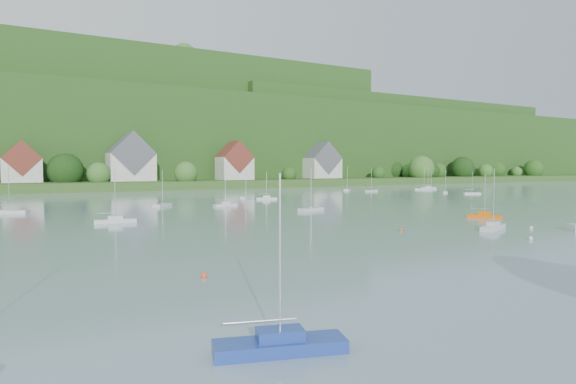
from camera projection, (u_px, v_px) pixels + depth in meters
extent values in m
cube|color=#31501E|center=(111.00, 184.00, 186.98)|extent=(600.00, 60.00, 3.00)
cube|color=#193F14|center=(84.00, 144.00, 251.08)|extent=(620.00, 160.00, 40.00)
cube|color=#193F14|center=(106.00, 128.00, 251.28)|extent=(240.00, 130.00, 60.00)
cube|color=#193F14|center=(357.00, 145.00, 312.81)|extent=(200.00, 110.00, 48.00)
sphere|color=#234C17|center=(497.00, 170.00, 292.00)|extent=(10.24, 10.24, 10.24)
sphere|color=#2A5E22|center=(421.00, 169.00, 239.55)|extent=(12.88, 12.88, 12.88)
sphere|color=black|center=(393.00, 170.00, 253.90)|extent=(10.46, 10.46, 10.46)
sphere|color=#234C17|center=(378.00, 173.00, 232.30)|extent=(6.45, 6.45, 6.45)
sphere|color=#2A5E22|center=(517.00, 172.00, 290.93)|extent=(6.37, 6.37, 6.37)
sphere|color=black|center=(417.00, 170.00, 256.74)|extent=(10.68, 10.68, 10.68)
sphere|color=black|center=(463.00, 169.00, 262.94)|extent=(12.85, 12.85, 12.85)
sphere|color=#2A5E22|center=(99.00, 174.00, 169.42)|extent=(8.19, 8.19, 8.19)
sphere|color=#2A5E22|center=(425.00, 170.00, 254.55)|extent=(10.50, 10.50, 10.50)
sphere|color=black|center=(432.00, 172.00, 248.72)|extent=(8.05, 8.05, 8.05)
sphere|color=#2A5E22|center=(233.00, 170.00, 203.02)|extent=(12.16, 12.16, 12.16)
sphere|color=#2A5E22|center=(186.00, 173.00, 180.73)|extent=(8.73, 8.73, 8.73)
sphere|color=#234C17|center=(486.00, 171.00, 274.45)|extent=(7.74, 7.74, 7.74)
sphere|color=#234C17|center=(438.00, 171.00, 253.41)|extent=(8.84, 8.84, 8.84)
sphere|color=#234C17|center=(534.00, 169.00, 289.76)|extent=(11.28, 11.28, 11.28)
sphere|color=#234C17|center=(289.00, 174.00, 204.49)|extent=(6.24, 6.24, 6.24)
sphere|color=black|center=(316.00, 172.00, 226.28)|extent=(8.16, 8.16, 8.16)
sphere|color=#2A5E22|center=(409.00, 172.00, 251.75)|extent=(8.09, 8.09, 8.09)
sphere|color=#2A5E22|center=(485.00, 171.00, 273.30)|extent=(8.14, 8.14, 8.14)
sphere|color=black|center=(66.00, 171.00, 166.46)|extent=(11.92, 11.92, 11.92)
sphere|color=#234C17|center=(170.00, 65.00, 251.22)|extent=(12.83, 12.83, 12.83)
sphere|color=#234C17|center=(83.00, 66.00, 253.58)|extent=(12.73, 12.73, 12.73)
sphere|color=#234C17|center=(256.00, 70.00, 263.85)|extent=(11.50, 11.50, 11.50)
sphere|color=#234C17|center=(197.00, 74.00, 278.93)|extent=(14.65, 14.65, 14.65)
sphere|color=#2A5E22|center=(184.00, 56.00, 230.52)|extent=(11.95, 11.95, 11.95)
sphere|color=#234C17|center=(318.00, 75.00, 276.54)|extent=(9.76, 9.76, 9.76)
sphere|color=black|center=(83.00, 52.00, 219.83)|extent=(8.21, 8.21, 8.21)
sphere|color=#2A5E22|center=(32.00, 56.00, 230.86)|extent=(12.24, 12.24, 12.24)
sphere|color=#2A5E22|center=(307.00, 76.00, 277.92)|extent=(9.00, 9.00, 9.00)
sphere|color=#234C17|center=(273.00, 78.00, 284.26)|extent=(8.03, 8.03, 8.03)
sphere|color=#2A5E22|center=(375.00, 107.00, 322.58)|extent=(9.52, 9.52, 9.52)
sphere|color=#2A5E22|center=(436.00, 112.00, 351.18)|extent=(9.12, 9.12, 9.12)
sphere|color=#2A5E22|center=(272.00, 97.00, 284.89)|extent=(14.97, 14.97, 14.97)
sphere|color=black|center=(387.00, 100.00, 289.77)|extent=(7.52, 7.52, 7.52)
sphere|color=#234C17|center=(240.00, 95.00, 271.94)|extent=(9.78, 9.78, 9.78)
sphere|color=#234C17|center=(304.00, 99.00, 291.25)|extent=(12.02, 12.02, 12.02)
sphere|color=black|center=(347.00, 98.00, 284.06)|extent=(11.57, 11.57, 11.57)
sphere|color=#234C17|center=(339.00, 92.00, 264.87)|extent=(12.65, 12.65, 12.65)
sphere|color=#2A5E22|center=(362.00, 98.00, 279.80)|extent=(8.28, 8.28, 8.28)
sphere|color=black|center=(358.00, 107.00, 323.48)|extent=(7.47, 7.47, 7.47)
sphere|color=#2A5E22|center=(279.00, 96.00, 274.61)|extent=(9.48, 9.48, 9.48)
sphere|color=black|center=(377.00, 119.00, 340.43)|extent=(8.43, 8.43, 8.43)
sphere|color=black|center=(395.00, 113.00, 313.72)|extent=(13.54, 13.54, 13.54)
sphere|color=black|center=(304.00, 108.00, 288.99)|extent=(15.08, 15.08, 15.08)
sphere|color=#2A5E22|center=(276.00, 110.00, 297.49)|extent=(15.99, 15.99, 15.99)
sphere|color=black|center=(75.00, 98.00, 245.65)|extent=(15.72, 15.72, 15.72)
sphere|color=#2A5E22|center=(380.00, 122.00, 380.98)|extent=(14.17, 14.17, 14.17)
sphere|color=#234C17|center=(108.00, 100.00, 249.20)|extent=(10.54, 10.54, 10.54)
sphere|color=black|center=(464.00, 116.00, 329.70)|extent=(14.14, 14.14, 14.14)
cube|color=beige|center=(22.00, 170.00, 162.31)|extent=(12.00, 9.00, 8.00)
cube|color=maroon|center=(21.00, 158.00, 162.10)|extent=(12.00, 9.36, 12.00)
cube|color=beige|center=(131.00, 167.00, 178.71)|extent=(16.00, 11.00, 10.00)
cube|color=#53535A|center=(131.00, 153.00, 178.45)|extent=(16.00, 11.44, 16.00)
cube|color=beige|center=(234.00, 168.00, 196.80)|extent=(13.00, 10.00, 9.00)
cube|color=maroon|center=(234.00, 157.00, 196.56)|extent=(13.00, 10.40, 13.00)
cube|color=beige|center=(322.00, 168.00, 222.53)|extent=(15.00, 10.00, 9.00)
cube|color=#53535A|center=(322.00, 158.00, 222.30)|extent=(15.00, 10.40, 15.00)
cube|color=#1E3A98|center=(280.00, 346.00, 21.67)|extent=(6.11, 3.26, 0.59)
cube|color=#1E3A98|center=(280.00, 334.00, 21.64)|extent=(2.30, 1.69, 0.50)
cylinder|color=silver|center=(280.00, 257.00, 21.46)|extent=(0.10, 0.10, 7.35)
cylinder|color=silver|center=(260.00, 321.00, 21.40)|extent=(3.12, 1.00, 0.08)
cube|color=silver|center=(493.00, 227.00, 63.97)|extent=(6.09, 3.77, 0.59)
cube|color=silver|center=(493.00, 223.00, 63.94)|extent=(2.35, 1.85, 0.50)
cylinder|color=silver|center=(494.00, 197.00, 63.76)|extent=(0.10, 0.10, 7.38)
cylinder|color=silver|center=(491.00, 219.00, 63.21)|extent=(3.03, 1.30, 0.08)
cube|color=#E66007|center=(484.00, 216.00, 78.94)|extent=(4.21, 5.12, 0.52)
cube|color=#E66007|center=(485.00, 213.00, 78.91)|extent=(1.89, 2.09, 0.50)
cylinder|color=silver|center=(485.00, 194.00, 78.75)|extent=(0.10, 0.10, 6.53)
cylinder|color=silver|center=(479.00, 209.00, 79.21)|extent=(1.72, 2.40, 0.08)
sphere|color=#FF471E|center=(204.00, 278.00, 36.38)|extent=(0.48, 0.48, 0.48)
sphere|color=silver|center=(531.00, 240.00, 55.27)|extent=(0.50, 0.50, 0.50)
sphere|color=#FF471E|center=(401.00, 231.00, 63.01)|extent=(0.41, 0.41, 0.41)
sphere|color=silver|center=(531.00, 229.00, 64.86)|extent=(0.50, 0.50, 0.50)
cube|color=silver|center=(428.00, 188.00, 182.38)|extent=(5.85, 3.89, 0.57)
cube|color=silver|center=(428.00, 187.00, 182.35)|extent=(2.29, 1.87, 0.50)
cylinder|color=silver|center=(428.00, 178.00, 182.18)|extent=(0.10, 0.10, 7.14)
cylinder|color=silver|center=(426.00, 185.00, 182.25)|extent=(2.87, 1.41, 0.08)
cube|color=silver|center=(311.00, 209.00, 91.12)|extent=(6.14, 3.58, 0.59)
cylinder|color=silver|center=(311.00, 188.00, 90.92)|extent=(0.10, 0.10, 7.42)
cylinder|color=silver|center=(308.00, 203.00, 90.39)|extent=(3.10, 1.18, 0.08)
cube|color=silver|center=(431.00, 189.00, 173.67)|extent=(4.91, 2.12, 0.48)
cylinder|color=silver|center=(431.00, 180.00, 173.50)|extent=(0.10, 0.10, 5.95)
cylinder|color=silver|center=(430.00, 186.00, 173.16)|extent=(2.59, 0.52, 0.08)
cube|color=silver|center=(347.00, 190.00, 167.92)|extent=(5.47, 5.63, 0.61)
cylinder|color=silver|center=(347.00, 178.00, 167.71)|extent=(0.10, 0.10, 7.67)
cylinder|color=silver|center=(347.00, 186.00, 166.97)|extent=(2.38, 2.50, 0.08)
cube|color=silver|center=(163.00, 205.00, 101.03)|extent=(4.88, 5.21, 0.56)
cylinder|color=silver|center=(162.00, 187.00, 100.84)|extent=(0.10, 0.10, 6.98)
cylinder|color=silver|center=(161.00, 200.00, 100.15)|extent=(2.10, 2.35, 0.08)
cube|color=silver|center=(225.00, 205.00, 101.61)|extent=(5.24, 1.93, 0.51)
cube|color=silver|center=(225.00, 203.00, 101.59)|extent=(1.88, 1.17, 0.50)
cylinder|color=silver|center=(225.00, 188.00, 101.43)|extent=(0.10, 0.10, 6.41)
cylinder|color=silver|center=(222.00, 200.00, 101.11)|extent=(2.81, 0.35, 0.08)
cube|color=silver|center=(9.00, 212.00, 85.77)|extent=(6.26, 4.16, 0.61)
cylinder|color=silver|center=(9.00, 188.00, 85.56)|extent=(0.10, 0.10, 7.64)
cylinder|color=silver|center=(4.00, 205.00, 85.64)|extent=(3.07, 1.51, 0.08)
cube|color=silver|center=(115.00, 221.00, 71.54)|extent=(6.02, 2.44, 0.59)
cube|color=silver|center=(115.00, 217.00, 71.51)|extent=(2.19, 1.42, 0.50)
cylinder|color=silver|center=(115.00, 194.00, 71.34)|extent=(0.10, 0.10, 7.32)
cylinder|color=silver|center=(109.00, 213.00, 71.15)|extent=(3.20, 0.53, 0.08)
cube|color=silver|center=(372.00, 191.00, 161.18)|extent=(5.89, 3.53, 0.57)
cylinder|color=silver|center=(372.00, 179.00, 160.98)|extent=(0.10, 0.10, 7.12)
cylinder|color=silver|center=(370.00, 187.00, 160.45)|extent=(2.95, 1.20, 0.08)
cube|color=silver|center=(424.00, 189.00, 172.23)|extent=(5.24, 5.63, 0.60)
cylinder|color=silver|center=(424.00, 178.00, 172.02)|extent=(0.10, 0.10, 7.52)
cylinder|color=silver|center=(421.00, 186.00, 172.46)|extent=(2.25, 2.54, 0.08)
cube|color=silver|center=(267.00, 199.00, 122.27)|extent=(5.36, 3.25, 0.52)
cube|color=silver|center=(267.00, 197.00, 122.25)|extent=(2.06, 1.61, 0.50)
cylinder|color=silver|center=(267.00, 185.00, 122.09)|extent=(0.10, 0.10, 6.48)
cylinder|color=silver|center=(263.00, 194.00, 122.10)|extent=(2.68, 1.12, 0.08)
cube|color=silver|center=(445.00, 192.00, 154.27)|extent=(4.64, 4.39, 0.50)
cylinder|color=silver|center=(446.00, 181.00, 154.09)|extent=(0.10, 0.10, 6.25)
cylinder|color=silver|center=(445.00, 188.00, 153.49)|extent=(2.09, 1.91, 0.08)
cube|color=silver|center=(472.00, 193.00, 146.53)|extent=(5.02, 3.54, 0.50)
cylinder|color=silver|center=(472.00, 182.00, 146.36)|extent=(0.10, 0.10, 6.19)
cylinder|color=silver|center=(470.00, 189.00, 146.45)|extent=(2.44, 1.35, 0.08)
cube|color=silver|center=(246.00, 197.00, 127.13)|extent=(4.56, 4.73, 0.51)
cylinder|color=silver|center=(246.00, 184.00, 126.95)|extent=(0.10, 0.10, 6.42)
cylinder|color=silver|center=(245.00, 193.00, 126.32)|extent=(1.99, 2.11, 0.08)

